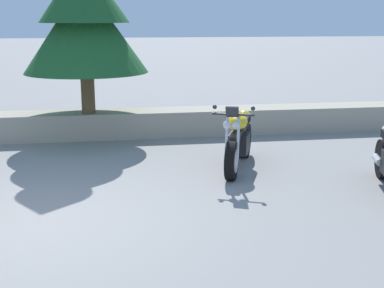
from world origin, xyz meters
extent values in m
plane|color=gray|center=(0.00, 0.00, 0.00)|extent=(120.00, 120.00, 0.00)
cube|color=#A89E89|center=(0.00, 4.80, 0.28)|extent=(36.00, 0.80, 0.55)
cylinder|color=black|center=(3.07, 1.39, 0.31)|extent=(0.36, 0.63, 0.62)
cylinder|color=black|center=(3.62, 2.73, 0.31)|extent=(0.40, 0.64, 0.62)
cylinder|color=silver|center=(3.07, 1.39, 0.31)|extent=(0.29, 0.42, 0.38)
cube|color=black|center=(3.36, 2.11, 0.41)|extent=(0.48, 0.57, 0.34)
cube|color=#2D2D30|center=(3.32, 2.01, 0.61)|extent=(0.55, 1.07, 0.12)
ellipsoid|color=yellow|center=(3.27, 1.88, 0.83)|extent=(0.51, 0.61, 0.26)
cube|color=black|center=(3.45, 2.32, 0.77)|extent=(0.45, 0.62, 0.12)
ellipsoid|color=yellow|center=(3.56, 2.60, 0.81)|extent=(0.31, 0.34, 0.16)
cylinder|color=#2D2D30|center=(3.10, 1.47, 1.03)|extent=(0.62, 0.28, 0.04)
sphere|color=silver|center=(3.11, 1.31, 0.89)|extent=(0.13, 0.13, 0.13)
sphere|color=silver|center=(2.98, 1.37, 0.89)|extent=(0.13, 0.13, 0.13)
cube|color=#26282D|center=(3.06, 1.38, 1.09)|extent=(0.22, 0.16, 0.18)
cylinder|color=silver|center=(3.38, 2.57, 0.36)|extent=(0.25, 0.39, 0.11)
cylinder|color=silver|center=(3.17, 1.40, 0.67)|extent=(0.10, 0.17, 0.73)
cylinder|color=silver|center=(3.00, 1.47, 0.67)|extent=(0.10, 0.17, 0.73)
sphere|color=#2D2D30|center=(3.39, 1.39, 1.13)|extent=(0.07, 0.07, 0.07)
sphere|color=#2D2D30|center=(2.84, 1.62, 1.13)|extent=(0.07, 0.07, 0.07)
cylinder|color=black|center=(5.49, 1.11, 0.31)|extent=(0.35, 0.65, 0.62)
cylinder|color=silver|center=(5.26, 0.93, 0.36)|extent=(0.21, 0.40, 0.11)
cylinder|color=brown|center=(0.78, 4.67, 1.11)|extent=(0.28, 0.28, 1.12)
cone|color=#1E5628|center=(0.78, 4.67, 2.30)|extent=(2.51, 2.51, 1.81)
camera|label=1|loc=(1.21, -6.38, 2.50)|focal=49.44mm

